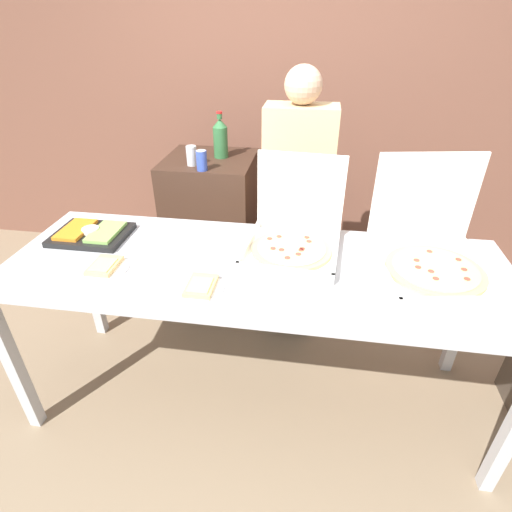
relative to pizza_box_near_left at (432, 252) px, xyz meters
name	(u,v)px	position (x,y,z in m)	size (l,w,h in m)	color
ground_plane	(256,392)	(-0.81, -0.10, -0.99)	(16.00, 16.00, 0.00)	#847056
brick_wall_behind	(289,93)	(-0.81, 1.60, 0.41)	(10.00, 0.06, 2.80)	brown
buffet_table	(256,282)	(-0.81, -0.10, -0.19)	(2.42, 0.85, 0.90)	#B7BABF
pizza_box_near_left	(432,252)	(0.00, 0.00, 0.00)	(0.58, 0.59, 0.49)	white
pizza_box_far_right	(294,236)	(-0.64, 0.08, -0.01)	(0.48, 0.50, 0.44)	white
paper_plate_front_left	(104,266)	(-1.50, -0.23, -0.07)	(0.22, 0.22, 0.03)	white
paper_plate_front_right	(201,286)	(-1.01, -0.32, -0.07)	(0.20, 0.20, 0.03)	white
veggie_tray	(91,233)	(-1.72, 0.05, -0.06)	(0.38, 0.29, 0.05)	black
sideboard_podium	(213,231)	(-1.27, 0.87, -0.44)	(0.60, 0.58, 1.10)	#382319
soda_bottle	(220,138)	(-1.20, 0.91, 0.24)	(0.10, 0.10, 0.30)	#2D6638
soda_can_silver	(192,156)	(-1.34, 0.72, 0.17)	(0.07, 0.07, 0.12)	silver
soda_can_colored	(202,160)	(-1.25, 0.63, 0.17)	(0.07, 0.07, 0.12)	#334CB2
person_guest_cap	(296,212)	(-0.66, 0.54, -0.09)	(0.40, 0.22, 1.71)	black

